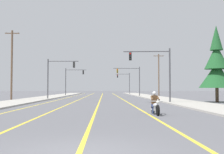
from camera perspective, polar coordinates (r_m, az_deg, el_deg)
The scene contains 16 objects.
ground_plane at distance 7.48m, azimuth -6.68°, elevation -14.85°, with size 400.00×400.00×0.00m, color #5B5B60.
lane_stripe_center at distance 52.30m, azimuth -2.20°, elevation -4.12°, with size 0.16×100.00×0.01m, color yellow.
lane_stripe_left at distance 52.43m, azimuth -5.63°, elevation -4.10°, with size 0.16×100.00×0.01m, color yellow.
lane_stripe_right at distance 52.37m, azimuth 1.54°, elevation -4.12°, with size 0.16×100.00×0.01m, color yellow.
lane_stripe_far_left at distance 52.73m, azimuth -8.82°, elevation -4.08°, with size 0.16×100.00×0.01m, color yellow.
sidewalk_kerb_right at distance 48.14m, azimuth 9.28°, elevation -4.16°, with size 4.40×110.00×0.14m, color #ADA89E.
sidewalk_kerb_left at distance 48.40m, azimuth -13.79°, elevation -4.12°, with size 4.40×110.00×0.14m, color #ADA89E.
motorcycle_with_rider at distance 18.21m, azimuth 8.58°, elevation -5.58°, with size 0.70×2.19×1.46m.
traffic_signal_near_right at distance 32.76m, azimuth 8.78°, elevation 2.06°, with size 5.32×0.53×6.20m.
traffic_signal_near_left at distance 44.69m, azimuth -10.95°, elevation 0.87°, with size 4.80×0.37×6.20m.
traffic_signal_mid_right at distance 59.48m, azimuth 3.97°, elevation 0.08°, with size 5.52×0.54×6.20m.
traffic_signal_mid_left at distance 64.63m, azimuth -8.05°, elevation -0.14°, with size 4.71×0.37×6.20m.
traffic_signal_far_right at distance 82.88m, azimuth 2.70°, elevation -0.66°, with size 4.17×0.37×6.20m.
utility_pole_left_near at distance 41.66m, azimuth -19.35°, elevation 2.48°, with size 1.96×0.26×9.67m.
utility_pole_right_far at distance 64.17m, azimuth 9.30°, elevation 0.59°, with size 2.32×0.26×9.30m.
conifer_tree_right_verge_near at distance 36.52m, azimuth 20.13°, elevation 1.92°, with size 4.21×4.21×9.27m.
Camera 1 is at (0.65, -7.27, 1.62)m, focal length 45.87 mm.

